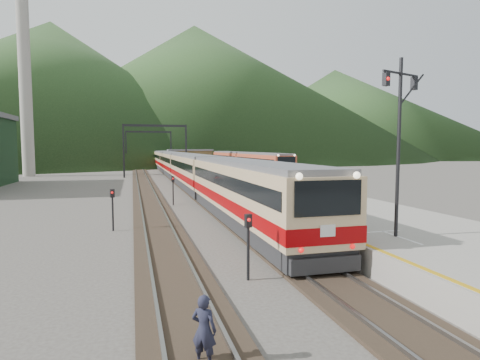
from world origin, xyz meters
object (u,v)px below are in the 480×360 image
object	(u,v)px
main_train	(174,163)
second_train	(244,163)
signal_mast	(399,129)
worker	(204,330)

from	to	relation	value
main_train	second_train	distance (m)	11.53
second_train	signal_mast	bearing A→B (deg)	-98.81
main_train	signal_mast	bearing A→B (deg)	-85.65
main_train	second_train	bearing A→B (deg)	3.74
main_train	second_train	size ratio (longest dim) A/B	2.70
signal_mast	worker	distance (m)	11.24
second_train	main_train	bearing A→B (deg)	-176.26
main_train	signal_mast	size ratio (longest dim) A/B	14.61
second_train	signal_mast	world-z (taller)	signal_mast
main_train	second_train	world-z (taller)	main_train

